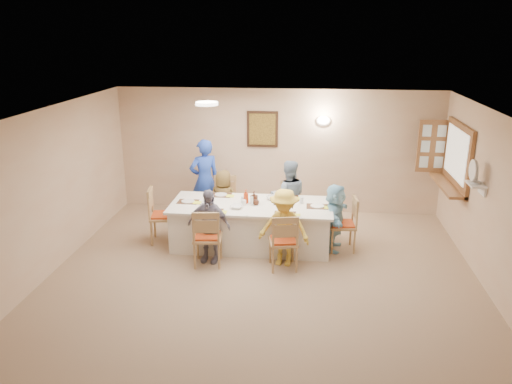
# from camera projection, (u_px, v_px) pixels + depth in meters

# --- Properties ---
(ground) EXTENTS (7.00, 7.00, 0.00)m
(ground) POSITION_uv_depth(u_px,v_px,m) (259.00, 292.00, 7.17)
(ground) COLOR #9B8266
(room_walls) EXTENTS (7.00, 7.00, 7.00)m
(room_walls) POSITION_uv_depth(u_px,v_px,m) (259.00, 192.00, 6.70)
(room_walls) COLOR beige
(room_walls) RESTS_ON ground
(wall_picture) EXTENTS (0.62, 0.05, 0.72)m
(wall_picture) POSITION_uv_depth(u_px,v_px,m) (262.00, 129.00, 9.95)
(wall_picture) COLOR #412616
(wall_picture) RESTS_ON room_walls
(wall_sconce) EXTENTS (0.26, 0.09, 0.18)m
(wall_sconce) POSITION_uv_depth(u_px,v_px,m) (323.00, 121.00, 9.74)
(wall_sconce) COLOR white
(wall_sconce) RESTS_ON room_walls
(ceiling_light) EXTENTS (0.36, 0.36, 0.05)m
(ceiling_light) POSITION_uv_depth(u_px,v_px,m) (207.00, 104.00, 7.93)
(ceiling_light) COLOR white
(ceiling_light) RESTS_ON room_walls
(serving_hatch) EXTENTS (0.06, 1.50, 1.15)m
(serving_hatch) POSITION_uv_depth(u_px,v_px,m) (458.00, 156.00, 8.63)
(serving_hatch) COLOR brown
(serving_hatch) RESTS_ON room_walls
(hatch_sill) EXTENTS (0.30, 1.50, 0.05)m
(hatch_sill) POSITION_uv_depth(u_px,v_px,m) (447.00, 185.00, 8.81)
(hatch_sill) COLOR brown
(hatch_sill) RESTS_ON room_walls
(shutter_door) EXTENTS (0.55, 0.04, 1.00)m
(shutter_door) POSITION_uv_depth(u_px,v_px,m) (432.00, 146.00, 9.38)
(shutter_door) COLOR brown
(shutter_door) RESTS_ON room_walls
(fan_shelf) EXTENTS (0.22, 0.36, 0.03)m
(fan_shelf) POSITION_uv_depth(u_px,v_px,m) (476.00, 184.00, 7.40)
(fan_shelf) COLOR white
(fan_shelf) RESTS_ON room_walls
(desk_fan) EXTENTS (0.30, 0.30, 0.28)m
(desk_fan) POSITION_uv_depth(u_px,v_px,m) (475.00, 175.00, 7.35)
(desk_fan) COLOR #A5A5A8
(desk_fan) RESTS_ON fan_shelf
(dining_table) EXTENTS (2.75, 1.16, 0.76)m
(dining_table) POSITION_uv_depth(u_px,v_px,m) (251.00, 225.00, 8.60)
(dining_table) COLOR white
(dining_table) RESTS_ON ground
(chair_back_left) EXTENTS (0.51, 0.51, 0.97)m
(chair_back_left) POSITION_uv_depth(u_px,v_px,m) (225.00, 203.00, 9.39)
(chair_back_left) COLOR tan
(chair_back_left) RESTS_ON ground
(chair_back_right) EXTENTS (0.49, 0.49, 0.89)m
(chair_back_right) POSITION_uv_depth(u_px,v_px,m) (288.00, 207.00, 9.28)
(chair_back_right) COLOR tan
(chair_back_right) RESTS_ON ground
(chair_front_left) EXTENTS (0.51, 0.51, 0.96)m
(chair_front_left) POSITION_uv_depth(u_px,v_px,m) (208.00, 236.00, 7.88)
(chair_front_left) COLOR tan
(chair_front_left) RESTS_ON ground
(chair_front_right) EXTENTS (0.52, 0.52, 0.93)m
(chair_front_right) POSITION_uv_depth(u_px,v_px,m) (283.00, 240.00, 7.76)
(chair_front_right) COLOR tan
(chair_front_right) RESTS_ON ground
(chair_left_end) EXTENTS (0.55, 0.55, 0.99)m
(chair_left_end) POSITION_uv_depth(u_px,v_px,m) (164.00, 215.00, 8.73)
(chair_left_end) COLOR tan
(chair_left_end) RESTS_ON ground
(chair_right_end) EXTENTS (0.49, 0.49, 0.94)m
(chair_right_end) POSITION_uv_depth(u_px,v_px,m) (342.00, 224.00, 8.41)
(chair_right_end) COLOR tan
(chair_right_end) RESTS_ON ground
(diner_back_left) EXTENTS (0.69, 0.56, 1.15)m
(diner_back_left) POSITION_uv_depth(u_px,v_px,m) (224.00, 200.00, 9.25)
(diner_back_left) COLOR brown
(diner_back_left) RESTS_ON ground
(diner_back_right) EXTENTS (0.79, 0.68, 1.37)m
(diner_back_right) POSITION_uv_depth(u_px,v_px,m) (288.00, 197.00, 9.09)
(diner_back_right) COLOR gray
(diner_back_right) RESTS_ON ground
(diner_front_left) EXTENTS (0.81, 0.53, 1.22)m
(diner_front_left) POSITION_uv_depth(u_px,v_px,m) (209.00, 226.00, 7.95)
(diner_front_left) COLOR gray
(diner_front_left) RESTS_ON ground
(diner_front_right) EXTENTS (0.98, 0.76, 1.26)m
(diner_front_right) POSITION_uv_depth(u_px,v_px,m) (284.00, 228.00, 7.82)
(diner_front_right) COLOR yellow
(diner_front_right) RESTS_ON ground
(diner_right_end) EXTENTS (1.17, 0.63, 1.16)m
(diner_right_end) POSITION_uv_depth(u_px,v_px,m) (335.00, 217.00, 8.39)
(diner_right_end) COLOR #92D2F1
(diner_right_end) RESTS_ON ground
(caregiver) EXTENTS (0.92, 0.89, 1.62)m
(caregiver) POSITION_uv_depth(u_px,v_px,m) (205.00, 180.00, 9.67)
(caregiver) COLOR blue
(caregiver) RESTS_ON ground
(placemat_fl) EXTENTS (0.36, 0.26, 0.01)m
(placemat_fl) POSITION_uv_depth(u_px,v_px,m) (212.00, 211.00, 8.15)
(placemat_fl) COLOR #472B19
(placemat_fl) RESTS_ON dining_table
(plate_fl) EXTENTS (0.24, 0.24, 0.01)m
(plate_fl) POSITION_uv_depth(u_px,v_px,m) (212.00, 211.00, 8.15)
(plate_fl) COLOR white
(plate_fl) RESTS_ON dining_table
(napkin_fl) EXTENTS (0.15, 0.15, 0.01)m
(napkin_fl) POSITION_uv_depth(u_px,v_px,m) (222.00, 212.00, 8.08)
(napkin_fl) COLOR #F4FF35
(napkin_fl) RESTS_ON dining_table
(placemat_fr) EXTENTS (0.35, 0.26, 0.01)m
(placemat_fr) POSITION_uv_depth(u_px,v_px,m) (285.00, 214.00, 8.03)
(placemat_fr) COLOR #472B19
(placemat_fr) RESTS_ON dining_table
(plate_fr) EXTENTS (0.23, 0.23, 0.01)m
(plate_fr) POSITION_uv_depth(u_px,v_px,m) (285.00, 213.00, 8.02)
(plate_fr) COLOR white
(plate_fr) RESTS_ON dining_table
(napkin_fr) EXTENTS (0.13, 0.13, 0.01)m
(napkin_fr) POSITION_uv_depth(u_px,v_px,m) (296.00, 215.00, 7.96)
(napkin_fr) COLOR #F4FF35
(napkin_fr) RESTS_ON dining_table
(placemat_bl) EXTENTS (0.37, 0.27, 0.01)m
(placemat_bl) POSITION_uv_depth(u_px,v_px,m) (221.00, 195.00, 8.95)
(placemat_bl) COLOR #472B19
(placemat_bl) RESTS_ON dining_table
(plate_bl) EXTENTS (0.22, 0.22, 0.01)m
(plate_bl) POSITION_uv_depth(u_px,v_px,m) (221.00, 195.00, 8.94)
(plate_bl) COLOR white
(plate_bl) RESTS_ON dining_table
(napkin_bl) EXTENTS (0.13, 0.13, 0.01)m
(napkin_bl) POSITION_uv_depth(u_px,v_px,m) (230.00, 196.00, 8.88)
(napkin_bl) COLOR #F4FF35
(napkin_bl) RESTS_ON dining_table
(placemat_br) EXTENTS (0.37, 0.28, 0.01)m
(placemat_br) POSITION_uv_depth(u_px,v_px,m) (288.00, 197.00, 8.82)
(placemat_br) COLOR #472B19
(placemat_br) RESTS_ON dining_table
(plate_br) EXTENTS (0.24, 0.24, 0.01)m
(plate_br) POSITION_uv_depth(u_px,v_px,m) (288.00, 197.00, 8.82)
(plate_br) COLOR white
(plate_br) RESTS_ON dining_table
(napkin_br) EXTENTS (0.14, 0.14, 0.01)m
(napkin_br) POSITION_uv_depth(u_px,v_px,m) (298.00, 198.00, 8.75)
(napkin_br) COLOR #F4FF35
(napkin_br) RESTS_ON dining_table
(placemat_le) EXTENTS (0.35, 0.26, 0.01)m
(placemat_le) POSITION_uv_depth(u_px,v_px,m) (188.00, 202.00, 8.60)
(placemat_le) COLOR #472B19
(placemat_le) RESTS_ON dining_table
(plate_le) EXTENTS (0.23, 0.23, 0.01)m
(plate_le) POSITION_uv_depth(u_px,v_px,m) (188.00, 201.00, 8.60)
(plate_le) COLOR white
(plate_le) RESTS_ON dining_table
(napkin_le) EXTENTS (0.14, 0.14, 0.01)m
(napkin_le) POSITION_uv_depth(u_px,v_px,m) (198.00, 203.00, 8.53)
(napkin_le) COLOR #F4FF35
(napkin_le) RESTS_ON dining_table
(placemat_re) EXTENTS (0.36, 0.27, 0.01)m
(placemat_re) POSITION_uv_depth(u_px,v_px,m) (317.00, 206.00, 8.37)
(placemat_re) COLOR #472B19
(placemat_re) RESTS_ON dining_table
(plate_re) EXTENTS (0.23, 0.23, 0.01)m
(plate_re) POSITION_uv_depth(u_px,v_px,m) (317.00, 206.00, 8.37)
(plate_re) COLOR white
(plate_re) RESTS_ON dining_table
(napkin_re) EXTENTS (0.13, 0.13, 0.01)m
(napkin_re) POSITION_uv_depth(u_px,v_px,m) (328.00, 207.00, 8.30)
(napkin_re) COLOR #F4FF35
(napkin_re) RESTS_ON dining_table
(teacup_a) EXTENTS (0.20, 0.20, 0.09)m
(teacup_a) POSITION_uv_depth(u_px,v_px,m) (204.00, 206.00, 8.27)
(teacup_a) COLOR white
(teacup_a) RESTS_ON dining_table
(teacup_b) EXTENTS (0.12, 0.12, 0.09)m
(teacup_b) POSITION_uv_depth(u_px,v_px,m) (276.00, 194.00, 8.90)
(teacup_b) COLOR white
(teacup_b) RESTS_ON dining_table
(bowl_a) EXTENTS (0.24, 0.24, 0.05)m
(bowl_a) POSITION_uv_depth(u_px,v_px,m) (237.00, 207.00, 8.29)
(bowl_a) COLOR white
(bowl_a) RESTS_ON dining_table
(bowl_b) EXTENTS (0.24, 0.24, 0.06)m
(bowl_b) POSITION_uv_depth(u_px,v_px,m) (272.00, 198.00, 8.71)
(bowl_b) COLOR white
(bowl_b) RESTS_ON dining_table
(condiment_ketchup) EXTENTS (0.15, 0.16, 0.24)m
(condiment_ketchup) POSITION_uv_depth(u_px,v_px,m) (246.00, 196.00, 8.50)
(condiment_ketchup) COLOR red
(condiment_ketchup) RESTS_ON dining_table
(condiment_brown) EXTENTS (0.17, 0.17, 0.22)m
(condiment_brown) POSITION_uv_depth(u_px,v_px,m) (254.00, 198.00, 8.48)
(condiment_brown) COLOR #3F1D10
(condiment_brown) RESTS_ON dining_table
(condiment_malt) EXTENTS (0.13, 0.13, 0.15)m
(condiment_malt) POSITION_uv_depth(u_px,v_px,m) (256.00, 201.00, 8.43)
(condiment_malt) COLOR #3F1D10
(condiment_malt) RESTS_ON dining_table
(drinking_glass) EXTENTS (0.07, 0.07, 0.11)m
(drinking_glass) POSITION_uv_depth(u_px,v_px,m) (243.00, 200.00, 8.53)
(drinking_glass) COLOR silver
(drinking_glass) RESTS_ON dining_table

